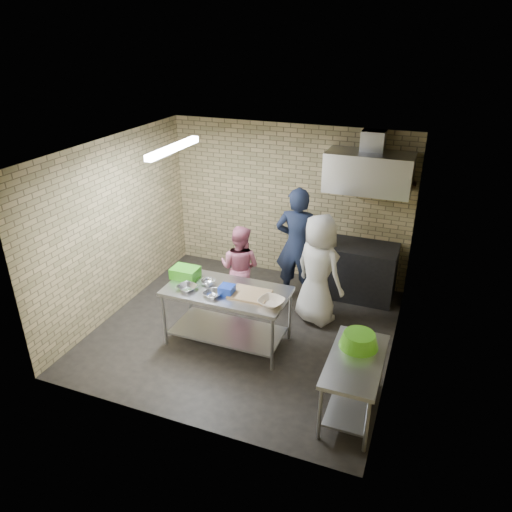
{
  "coord_description": "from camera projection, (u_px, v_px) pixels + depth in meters",
  "views": [
    {
      "loc": [
        2.33,
        -5.56,
        4.1
      ],
      "look_at": [
        0.1,
        0.2,
        1.15
      ],
      "focal_mm": 33.82,
      "sensor_mm": 36.0,
      "label": 1
    }
  ],
  "objects": [
    {
      "name": "woman_pink",
      "position": [
        240.0,
        267.0,
        7.54
      ],
      "size": [
        0.69,
        0.55,
        1.38
      ],
      "primitive_type": "imported",
      "rotation": [
        0.0,
        0.0,
        3.1
      ],
      "color": "#CC6C8A",
      "rests_on": "floor"
    },
    {
      "name": "side_counter",
      "position": [
        353.0,
        385.0,
        5.53
      ],
      "size": [
        0.6,
        1.2,
        0.75
      ],
      "primitive_type": "cube",
      "color": "silver",
      "rests_on": "floor"
    },
    {
      "name": "prep_table",
      "position": [
        227.0,
        316.0,
        6.76
      ],
      "size": [
        1.7,
        0.85,
        0.85
      ],
      "primitive_type": "cube",
      "color": "silver",
      "rests_on": "floor"
    },
    {
      "name": "blue_tub",
      "position": [
        227.0,
        290.0,
        6.45
      ],
      "size": [
        0.19,
        0.19,
        0.12
      ],
      "primitive_type": "cube",
      "color": "blue",
      "rests_on": "prep_table"
    },
    {
      "name": "wall_shelf",
      "position": [
        389.0,
        183.0,
        7.43
      ],
      "size": [
        0.8,
        0.2,
        0.04
      ],
      "primitive_type": "cube",
      "color": "#3F2B19",
      "rests_on": "back_wall"
    },
    {
      "name": "bottle_red",
      "position": [
        373.0,
        174.0,
        7.47
      ],
      "size": [
        0.07,
        0.07,
        0.18
      ],
      "primitive_type": "cylinder",
      "color": "#B22619",
      "rests_on": "wall_shelf"
    },
    {
      "name": "hood_duct",
      "position": [
        373.0,
        141.0,
        7.22
      ],
      "size": [
        0.35,
        0.3,
        0.3
      ],
      "primitive_type": "cube",
      "color": "#A5A8AD",
      "rests_on": "back_wall"
    },
    {
      "name": "mixing_bowl_b",
      "position": [
        208.0,
        282.0,
        6.7
      ],
      "size": [
        0.24,
        0.24,
        0.06
      ],
      "primitive_type": "imported",
      "rotation": [
        0.0,
        0.0,
        -0.23
      ],
      "color": "silver",
      "rests_on": "prep_table"
    },
    {
      "name": "green_crate",
      "position": [
        185.0,
        273.0,
        6.87
      ],
      "size": [
        0.38,
        0.28,
        0.15
      ],
      "primitive_type": "cube",
      "color": "green",
      "rests_on": "prep_table"
    },
    {
      "name": "front_wall",
      "position": [
        170.0,
        323.0,
        4.94
      ],
      "size": [
        4.2,
        0.06,
        2.7
      ],
      "primitive_type": "cube",
      "color": "tan",
      "rests_on": "ground"
    },
    {
      "name": "mixing_bowl_a",
      "position": [
        187.0,
        288.0,
        6.56
      ],
      "size": [
        0.32,
        0.32,
        0.06
      ],
      "primitive_type": "imported",
      "rotation": [
        0.0,
        0.0,
        -0.23
      ],
      "color": "silver",
      "rests_on": "prep_table"
    },
    {
      "name": "bottle_green",
      "position": [
        400.0,
        178.0,
        7.34
      ],
      "size": [
        0.06,
        0.06,
        0.15
      ],
      "primitive_type": "cylinder",
      "color": "green",
      "rests_on": "wall_shelf"
    },
    {
      "name": "man_navy",
      "position": [
        297.0,
        245.0,
        7.65
      ],
      "size": [
        0.73,
        0.51,
        1.91
      ],
      "primitive_type": "imported",
      "rotation": [
        0.0,
        0.0,
        3.22
      ],
      "color": "black",
      "rests_on": "floor"
    },
    {
      "name": "ceramic_bowl",
      "position": [
        271.0,
        302.0,
        6.21
      ],
      "size": [
        0.39,
        0.39,
        0.08
      ],
      "primitive_type": "imported",
      "rotation": [
        0.0,
        0.0,
        -0.23
      ],
      "color": "beige",
      "rests_on": "prep_table"
    },
    {
      "name": "right_wall",
      "position": [
        401.0,
        273.0,
        5.94
      ],
      "size": [
        0.06,
        4.0,
        2.7
      ],
      "primitive_type": "cube",
      "color": "tan",
      "rests_on": "ground"
    },
    {
      "name": "back_wall",
      "position": [
        288.0,
        203.0,
        8.31
      ],
      "size": [
        4.2,
        0.06,
        2.7
      ],
      "primitive_type": "cube",
      "color": "tan",
      "rests_on": "ground"
    },
    {
      "name": "stove",
      "position": [
        358.0,
        271.0,
        7.96
      ],
      "size": [
        1.2,
        0.7,
        0.9
      ],
      "primitive_type": "cube",
      "color": "black",
      "rests_on": "floor"
    },
    {
      "name": "ceiling",
      "position": [
        243.0,
        150.0,
        6.04
      ],
      "size": [
        4.2,
        4.2,
        0.0
      ],
      "primitive_type": "plane",
      "rotation": [
        3.14,
        0.0,
        0.0
      ],
      "color": "black",
      "rests_on": "ground"
    },
    {
      "name": "floor",
      "position": [
        245.0,
        330.0,
        7.21
      ],
      "size": [
        4.2,
        4.2,
        0.0
      ],
      "primitive_type": "plane",
      "color": "black",
      "rests_on": "ground"
    },
    {
      "name": "fluorescent_fixture",
      "position": [
        173.0,
        148.0,
        6.39
      ],
      "size": [
        0.1,
        1.25,
        0.08
      ],
      "primitive_type": "cube",
      "color": "white",
      "rests_on": "ceiling"
    },
    {
      "name": "range_hood",
      "position": [
        369.0,
        173.0,
        7.29
      ],
      "size": [
        1.3,
        0.6,
        0.6
      ],
      "primitive_type": "cube",
      "color": "silver",
      "rests_on": "back_wall"
    },
    {
      "name": "mixing_bowl_c",
      "position": [
        213.0,
        294.0,
        6.41
      ],
      "size": [
        0.29,
        0.29,
        0.06
      ],
      "primitive_type": "imported",
      "rotation": [
        0.0,
        0.0,
        -0.23
      ],
      "color": "silver",
      "rests_on": "prep_table"
    },
    {
      "name": "green_basin",
      "position": [
        359.0,
        340.0,
        5.55
      ],
      "size": [
        0.46,
        0.46,
        0.17
      ],
      "primitive_type": null,
      "color": "#59C626",
      "rests_on": "side_counter"
    },
    {
      "name": "woman_white",
      "position": [
        318.0,
        270.0,
        7.1
      ],
      "size": [
        1.0,
        0.88,
        1.71
      ],
      "primitive_type": "imported",
      "rotation": [
        0.0,
        0.0,
        2.64
      ],
      "color": "white",
      "rests_on": "floor"
    },
    {
      "name": "cutting_board",
      "position": [
        250.0,
        294.0,
        6.44
      ],
      "size": [
        0.52,
        0.4,
        0.03
      ],
      "primitive_type": "cube",
      "color": "tan",
      "rests_on": "prep_table"
    },
    {
      "name": "left_wall",
      "position": [
        116.0,
        227.0,
        7.31
      ],
      "size": [
        0.06,
        4.0,
        2.7
      ],
      "primitive_type": "cube",
      "color": "tan",
      "rests_on": "ground"
    }
  ]
}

